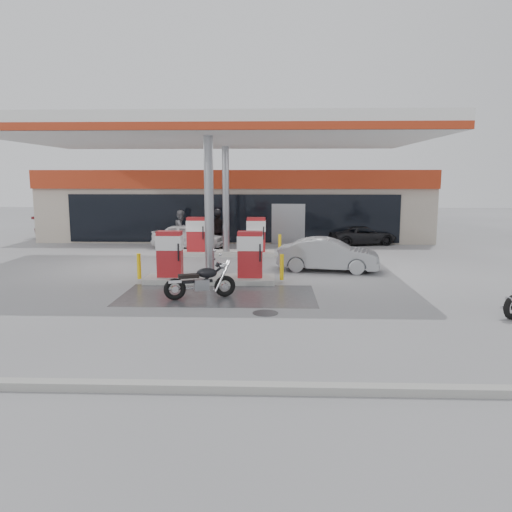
{
  "coord_description": "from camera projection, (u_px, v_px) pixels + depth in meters",
  "views": [
    {
      "loc": [
        2.21,
        -15.02,
        3.63
      ],
      "look_at": [
        1.67,
        0.26,
        1.2
      ],
      "focal_mm": 35.0,
      "sensor_mm": 36.0,
      "label": 1
    }
  ],
  "objects": [
    {
      "name": "pump_island_near",
      "position": [
        210.0,
        262.0,
        17.34
      ],
      "size": [
        5.14,
        1.3,
        1.78
      ],
      "color": "#9E9E99",
      "rests_on": "ground"
    },
    {
      "name": "ground",
      "position": [
        202.0,
        295.0,
        15.47
      ],
      "size": [
        90.0,
        90.0,
        0.0
      ],
      "primitive_type": "plane",
      "color": "gray",
      "rests_on": "ground"
    },
    {
      "name": "canopy",
      "position": [
        218.0,
        135.0,
        19.58
      ],
      "size": [
        16.0,
        10.02,
        5.51
      ],
      "color": "silver",
      "rests_on": "ground"
    },
    {
      "name": "parked_car_left",
      "position": [
        73.0,
        227.0,
        29.52
      ],
      "size": [
        5.04,
        3.24,
        1.36
      ],
      "primitive_type": "imported",
      "rotation": [
        0.0,
        0.0,
        1.26
      ],
      "color": "#551215",
      "rests_on": "ground"
    },
    {
      "name": "hatchback_silver",
      "position": [
        328.0,
        255.0,
        19.37
      ],
      "size": [
        4.07,
        2.03,
        1.28
      ],
      "primitive_type": "imported",
      "rotation": [
        0.0,
        0.0,
        1.39
      ],
      "color": "#999CA0",
      "rests_on": "ground"
    },
    {
      "name": "kerb",
      "position": [
        144.0,
        386.0,
        8.55
      ],
      "size": [
        28.0,
        0.25,
        0.15
      ],
      "primitive_type": "cube",
      "color": "gray",
      "rests_on": "ground"
    },
    {
      "name": "biker_walking",
      "position": [
        218.0,
        230.0,
        25.41
      ],
      "size": [
        1.18,
        1.03,
        1.91
      ],
      "primitive_type": "imported",
      "rotation": [
        0.0,
        0.0,
        0.63
      ],
      "color": "black",
      "rests_on": "ground"
    },
    {
      "name": "attendant",
      "position": [
        181.0,
        229.0,
        26.07
      ],
      "size": [
        0.9,
        1.06,
        1.91
      ],
      "primitive_type": "imported",
      "rotation": [
        0.0,
        0.0,
        1.36
      ],
      "color": "slate",
      "rests_on": "ground"
    },
    {
      "name": "pump_island_far",
      "position": [
        226.0,
        240.0,
        23.26
      ],
      "size": [
        5.14,
        1.3,
        1.78
      ],
      "color": "#9E9E99",
      "rests_on": "ground"
    },
    {
      "name": "parked_car_right",
      "position": [
        363.0,
        235.0,
        26.99
      ],
      "size": [
        3.93,
        2.52,
        1.01
      ],
      "primitive_type": "imported",
      "rotation": [
        0.0,
        0.0,
        1.82
      ],
      "color": "black",
      "rests_on": "ground"
    },
    {
      "name": "store_building",
      "position": [
        238.0,
        203.0,
        30.89
      ],
      "size": [
        22.0,
        8.22,
        4.0
      ],
      "color": "#B6A999",
      "rests_on": "ground"
    },
    {
      "name": "wet_patch",
      "position": [
        218.0,
        295.0,
        15.46
      ],
      "size": [
        6.0,
        3.0,
        0.0
      ],
      "primitive_type": "cube",
      "color": "#4C4C4F",
      "rests_on": "ground"
    },
    {
      "name": "drain_cover",
      "position": [
        265.0,
        313.0,
        13.43
      ],
      "size": [
        0.7,
        0.7,
        0.01
      ],
      "primitive_type": "cylinder",
      "color": "#38383A",
      "rests_on": "ground"
    },
    {
      "name": "sedan_white",
      "position": [
        188.0,
        236.0,
        25.52
      ],
      "size": [
        3.83,
        1.92,
        1.25
      ],
      "primitive_type": "imported",
      "rotation": [
        0.0,
        0.0,
        1.45
      ],
      "color": "silver",
      "rests_on": "ground"
    },
    {
      "name": "parked_motorcycle",
      "position": [
        201.0,
        282.0,
        15.0
      ],
      "size": [
        2.12,
        0.99,
        1.12
      ],
      "rotation": [
        0.0,
        0.0,
        0.32
      ],
      "color": "black",
      "rests_on": "ground"
    }
  ]
}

